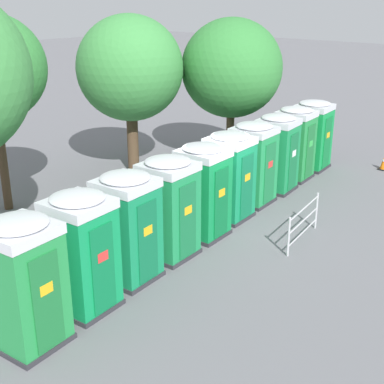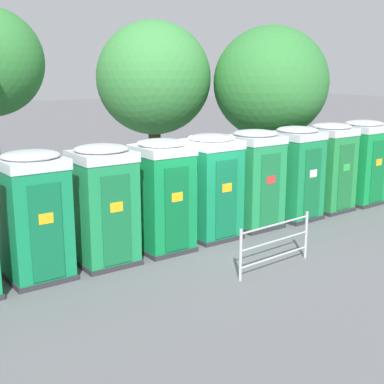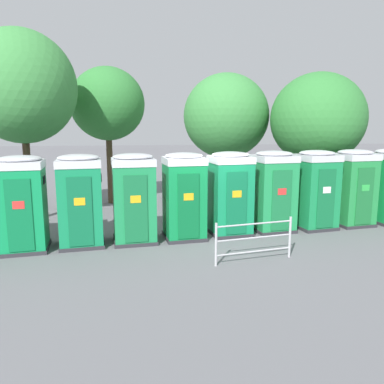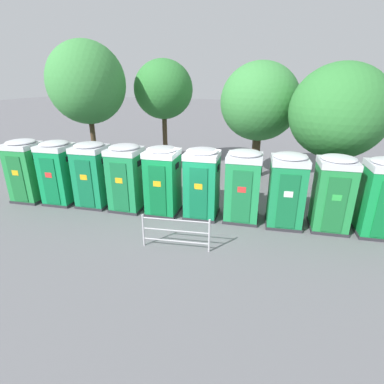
{
  "view_description": "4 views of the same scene",
  "coord_description": "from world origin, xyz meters",
  "px_view_note": "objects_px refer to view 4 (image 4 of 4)",
  "views": [
    {
      "loc": [
        -10.84,
        -8.73,
        6.16
      ],
      "look_at": [
        -1.18,
        -0.21,
        1.37
      ],
      "focal_mm": 50.0,
      "sensor_mm": 36.0,
      "label": 1
    },
    {
      "loc": [
        -6.03,
        -10.55,
        4.04
      ],
      "look_at": [
        0.14,
        -0.05,
        1.22
      ],
      "focal_mm": 50.0,
      "sensor_mm": 36.0,
      "label": 2
    },
    {
      "loc": [
        -2.09,
        -10.88,
        3.24
      ],
      "look_at": [
        -0.47,
        -0.12,
        1.37
      ],
      "focal_mm": 35.0,
      "sensor_mm": 36.0,
      "label": 3
    },
    {
      "loc": [
        3.8,
        -9.64,
        4.84
      ],
      "look_at": [
        0.37,
        -0.02,
        0.91
      ],
      "focal_mm": 28.0,
      "sensor_mm": 36.0,
      "label": 4
    }
  ],
  "objects_px": {
    "portapotty_0": "(26,170)",
    "portapotty_6": "(243,186)",
    "street_tree_3": "(163,90)",
    "street_tree_1": "(339,112)",
    "street_tree_2": "(260,102)",
    "portapotty_8": "(333,193)",
    "portapotty_2": "(92,174)",
    "portapotty_9": "(382,197)",
    "portapotty_1": "(59,172)",
    "portapotty_7": "(286,190)",
    "portapotty_5": "(202,183)",
    "street_tree_0": "(87,83)",
    "portapotty_4": "(163,180)",
    "event_barrier": "(176,232)",
    "portapotty_3": "(126,177)"
  },
  "relations": [
    {
      "from": "portapotty_8",
      "to": "street_tree_3",
      "type": "distance_m",
      "value": 10.09
    },
    {
      "from": "street_tree_2",
      "to": "street_tree_3",
      "type": "relative_size",
      "value": 0.97
    },
    {
      "from": "portapotty_2",
      "to": "portapotty_9",
      "type": "xyz_separation_m",
      "value": [
        10.16,
        1.09,
        -0.0
      ]
    },
    {
      "from": "portapotty_1",
      "to": "portapotty_2",
      "type": "bearing_deg",
      "value": 8.8
    },
    {
      "from": "portapotty_6",
      "to": "street_tree_0",
      "type": "bearing_deg",
      "value": 163.2
    },
    {
      "from": "street_tree_0",
      "to": "street_tree_2",
      "type": "xyz_separation_m",
      "value": [
        7.64,
        2.71,
        -0.84
      ]
    },
    {
      "from": "portapotty_3",
      "to": "street_tree_2",
      "type": "xyz_separation_m",
      "value": [
        4.03,
        5.67,
        2.44
      ]
    },
    {
      "from": "street_tree_3",
      "to": "event_barrier",
      "type": "xyz_separation_m",
      "value": [
        3.91,
        -7.92,
        -3.64
      ]
    },
    {
      "from": "portapotty_6",
      "to": "street_tree_2",
      "type": "height_order",
      "value": "street_tree_2"
    },
    {
      "from": "portapotty_5",
      "to": "portapotty_7",
      "type": "bearing_deg",
      "value": 5.43
    },
    {
      "from": "portapotty_9",
      "to": "street_tree_1",
      "type": "height_order",
      "value": "street_tree_1"
    },
    {
      "from": "portapotty_0",
      "to": "portapotty_4",
      "type": "height_order",
      "value": "same"
    },
    {
      "from": "street_tree_0",
      "to": "street_tree_3",
      "type": "height_order",
      "value": "street_tree_0"
    },
    {
      "from": "portapotty_1",
      "to": "portapotty_7",
      "type": "height_order",
      "value": "same"
    },
    {
      "from": "street_tree_1",
      "to": "street_tree_2",
      "type": "relative_size",
      "value": 0.97
    },
    {
      "from": "portapotty_6",
      "to": "street_tree_2",
      "type": "distance_m",
      "value": 5.67
    },
    {
      "from": "portapotty_3",
      "to": "portapotty_7",
      "type": "xyz_separation_m",
      "value": [
        5.8,
        0.64,
        0.0
      ]
    },
    {
      "from": "portapotty_4",
      "to": "portapotty_1",
      "type": "bearing_deg",
      "value": -173.71
    },
    {
      "from": "portapotty_7",
      "to": "street_tree_0",
      "type": "bearing_deg",
      "value": 166.15
    },
    {
      "from": "portapotty_5",
      "to": "street_tree_0",
      "type": "xyz_separation_m",
      "value": [
        -6.51,
        2.6,
        3.28
      ]
    },
    {
      "from": "portapotty_0",
      "to": "portapotty_3",
      "type": "relative_size",
      "value": 1.0
    },
    {
      "from": "portapotty_3",
      "to": "street_tree_1",
      "type": "xyz_separation_m",
      "value": [
        7.31,
        3.74,
        2.3
      ]
    },
    {
      "from": "event_barrier",
      "to": "portapotty_9",
      "type": "bearing_deg",
      "value": 27.86
    },
    {
      "from": "portapotty_9",
      "to": "street_tree_2",
      "type": "xyz_separation_m",
      "value": [
        -4.67,
        4.7,
        2.44
      ]
    },
    {
      "from": "portapotty_2",
      "to": "portapotty_9",
      "type": "relative_size",
      "value": 1.0
    },
    {
      "from": "portapotty_9",
      "to": "portapotty_5",
      "type": "bearing_deg",
      "value": -174.09
    },
    {
      "from": "event_barrier",
      "to": "portapotty_3",
      "type": "bearing_deg",
      "value": 143.85
    },
    {
      "from": "portapotty_2",
      "to": "street_tree_0",
      "type": "xyz_separation_m",
      "value": [
        -2.16,
        3.08,
        3.28
      ]
    },
    {
      "from": "portapotty_0",
      "to": "portapotty_6",
      "type": "xyz_separation_m",
      "value": [
        8.68,
        1.12,
        -0.0
      ]
    },
    {
      "from": "portapotty_5",
      "to": "portapotty_7",
      "type": "distance_m",
      "value": 2.92
    },
    {
      "from": "portapotty_5",
      "to": "street_tree_1",
      "type": "height_order",
      "value": "street_tree_1"
    },
    {
      "from": "portapotty_5",
      "to": "portapotty_9",
      "type": "distance_m",
      "value": 5.84
    },
    {
      "from": "portapotty_1",
      "to": "portapotty_4",
      "type": "bearing_deg",
      "value": 6.29
    },
    {
      "from": "event_barrier",
      "to": "portapotty_8",
      "type": "bearing_deg",
      "value": 34.08
    },
    {
      "from": "portapotty_6",
      "to": "street_tree_2",
      "type": "bearing_deg",
      "value": 93.48
    },
    {
      "from": "portapotty_4",
      "to": "street_tree_1",
      "type": "xyz_separation_m",
      "value": [
        5.86,
        3.6,
        2.3
      ]
    },
    {
      "from": "portapotty_0",
      "to": "street_tree_3",
      "type": "relative_size",
      "value": 0.44
    },
    {
      "from": "portapotty_1",
      "to": "portapotty_7",
      "type": "bearing_deg",
      "value": 6.47
    },
    {
      "from": "street_tree_0",
      "to": "portapotty_7",
      "type": "bearing_deg",
      "value": -13.85
    },
    {
      "from": "portapotty_1",
      "to": "event_barrier",
      "type": "distance_m",
      "value": 6.09
    },
    {
      "from": "portapotty_3",
      "to": "street_tree_0",
      "type": "xyz_separation_m",
      "value": [
        -3.61,
        2.96,
        3.28
      ]
    },
    {
      "from": "portapotty_2",
      "to": "portapotty_7",
      "type": "xyz_separation_m",
      "value": [
        7.26,
        0.76,
        0.0
      ]
    },
    {
      "from": "street_tree_3",
      "to": "event_barrier",
      "type": "relative_size",
      "value": 2.83
    },
    {
      "from": "portapotty_1",
      "to": "portapotty_0",
      "type": "bearing_deg",
      "value": -171.57
    },
    {
      "from": "portapotty_1",
      "to": "street_tree_0",
      "type": "bearing_deg",
      "value": 102.17
    },
    {
      "from": "portapotty_6",
      "to": "street_tree_3",
      "type": "bearing_deg",
      "value": 135.61
    },
    {
      "from": "portapotty_5",
      "to": "street_tree_2",
      "type": "bearing_deg",
      "value": 77.92
    },
    {
      "from": "portapotty_5",
      "to": "portapotty_6",
      "type": "relative_size",
      "value": 1.0
    },
    {
      "from": "portapotty_2",
      "to": "portapotty_9",
      "type": "height_order",
      "value": "same"
    },
    {
      "from": "street_tree_2",
      "to": "event_barrier",
      "type": "distance_m",
      "value": 8.47
    }
  ]
}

